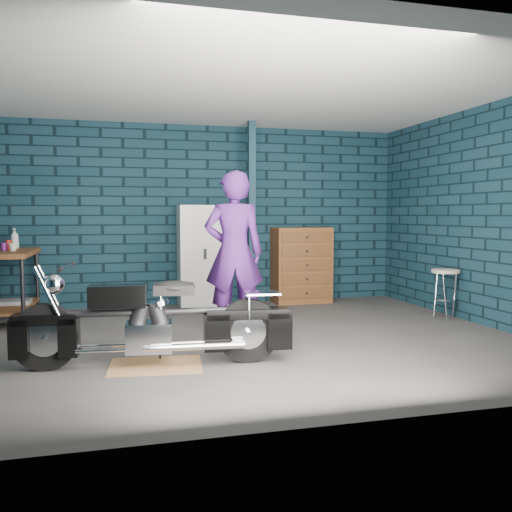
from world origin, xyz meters
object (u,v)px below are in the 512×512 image
(motorcycle, at_px, (155,315))
(person, at_px, (234,252))
(shop_stool, at_px, (445,294))
(workbench, at_px, (9,286))
(locker, at_px, (202,256))
(tool_chest, at_px, (302,265))
(storage_bin, at_px, (13,310))

(motorcycle, xyz_separation_m, person, (0.99, 1.19, 0.46))
(motorcycle, relative_size, shop_stool, 3.24)
(motorcycle, relative_size, person, 1.13)
(workbench, distance_m, locker, 2.62)
(workbench, relative_size, motorcycle, 0.66)
(tool_chest, height_order, shop_stool, tool_chest)
(workbench, xyz_separation_m, motorcycle, (1.63, -2.50, 0.01))
(storage_bin, xyz_separation_m, locker, (2.53, 0.44, 0.62))
(storage_bin, height_order, shop_stool, shop_stool)
(motorcycle, bearing_deg, shop_stool, 24.58)
(workbench, relative_size, person, 0.75)
(motorcycle, xyz_separation_m, storage_bin, (-1.61, 2.60, -0.33))
(storage_bin, distance_m, tool_chest, 4.13)
(locker, relative_size, shop_stool, 2.30)
(locker, bearing_deg, person, -87.81)
(tool_chest, bearing_deg, person, -128.67)
(person, height_order, tool_chest, person)
(workbench, distance_m, person, 2.97)
(locker, bearing_deg, workbench, -168.06)
(storage_bin, bearing_deg, locker, 9.87)
(storage_bin, relative_size, shop_stool, 0.65)
(workbench, height_order, storage_bin, workbench)
(person, distance_m, locker, 1.86)
(storage_bin, distance_m, locker, 2.64)
(workbench, xyz_separation_m, locker, (2.55, 0.54, 0.29))
(storage_bin, height_order, tool_chest, tool_chest)
(workbench, distance_m, storage_bin, 0.34)
(tool_chest, bearing_deg, workbench, -172.51)
(motorcycle, bearing_deg, storage_bin, 127.98)
(locker, height_order, tool_chest, locker)
(person, xyz_separation_m, tool_chest, (1.48, 1.85, -0.35))
(motorcycle, relative_size, locker, 1.41)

